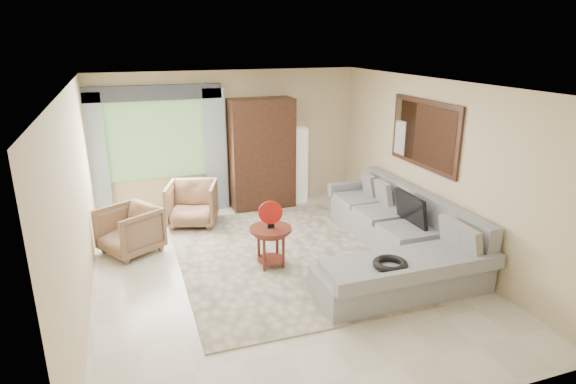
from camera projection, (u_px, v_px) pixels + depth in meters
name	position (u px, v px, depth m)	size (l,w,h in m)	color
ground	(280.00, 271.00, 6.83)	(6.00, 6.00, 0.00)	silver
area_rug	(282.00, 256.00, 7.28)	(3.00, 4.00, 0.02)	beige
sectional_sofa	(397.00, 241.00, 7.14)	(2.30, 3.46, 0.90)	#A1A2A9
tv_screen	(411.00, 209.00, 7.18)	(0.06, 0.74, 0.48)	black
garden_hose	(390.00, 264.00, 5.83)	(0.43, 0.43, 0.09)	black
coffee_table	(271.00, 246.00, 6.87)	(0.60, 0.60, 0.60)	#532316
red_disc	(270.00, 213.00, 6.72)	(0.34, 0.34, 0.03)	#AC1511
armchair_left	(130.00, 230.00, 7.32)	(0.78, 0.80, 0.73)	#846048
armchair_right	(192.00, 204.00, 8.43)	(0.82, 0.84, 0.77)	#986B53
potted_plant	(116.00, 216.00, 8.17)	(0.49, 0.43, 0.55)	#999999
armoire	(262.00, 154.00, 9.12)	(1.20, 0.55, 2.10)	black
floor_lamp	(300.00, 165.00, 9.52)	(0.24, 0.24, 1.50)	silver
window	(156.00, 140.00, 8.64)	(1.80, 0.04, 1.40)	#669E59
curtain_left	(95.00, 160.00, 8.31)	(0.40, 0.08, 2.30)	#9EB7CC
curtain_right	(216.00, 151.00, 8.97)	(0.40, 0.08, 2.30)	#9EB7CC
valance	(152.00, 93.00, 8.32)	(2.40, 0.12, 0.26)	#1E232D
wall_mirror	(424.00, 134.00, 7.38)	(0.05, 1.70, 1.05)	black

